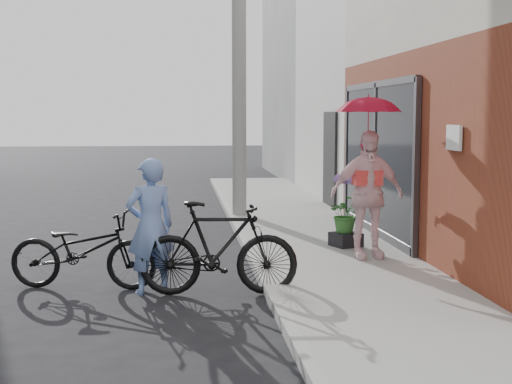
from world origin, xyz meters
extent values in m
plane|color=black|center=(0.00, 0.00, 0.00)|extent=(80.00, 80.00, 0.00)
cube|color=gray|center=(2.10, 2.00, 0.06)|extent=(2.20, 24.00, 0.12)
cube|color=#9E9E99|center=(0.94, 2.00, 0.06)|extent=(0.12, 24.00, 0.12)
cube|color=black|center=(3.16, 3.50, 1.36)|extent=(0.06, 3.80, 2.40)
cube|color=white|center=(3.16, 0.20, 1.82)|extent=(0.04, 0.40, 0.30)
cube|color=silver|center=(7.20, 9.00, 3.50)|extent=(8.00, 6.00, 7.00)
cube|color=slate|center=(7.20, 16.00, 3.50)|extent=(8.00, 8.00, 7.00)
cylinder|color=#9E9E99|center=(1.10, 6.00, 3.50)|extent=(0.28, 0.28, 7.00)
imported|color=#7794D3|center=(-0.42, 0.35, 0.80)|extent=(0.68, 0.55, 1.59)
imported|color=black|center=(-1.24, 0.66, 0.47)|extent=(1.88, 0.95, 0.94)
imported|color=black|center=(0.36, 0.18, 0.55)|extent=(1.87, 0.66, 1.10)
imported|color=#FFD5DB|center=(2.48, 1.54, 1.00)|extent=(1.06, 0.50, 1.76)
imported|color=red|center=(2.48, 1.54, 2.25)|extent=(0.84, 0.84, 0.74)
cube|color=black|center=(2.40, 2.41, 0.22)|extent=(0.50, 0.50, 0.20)
imported|color=#34712D|center=(2.40, 2.41, 0.61)|extent=(0.52, 0.45, 0.57)
camera|label=1|loc=(-0.08, -7.94, 2.10)|focal=50.00mm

